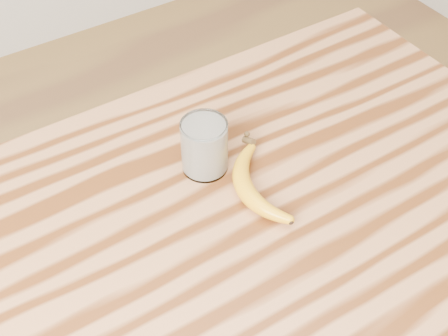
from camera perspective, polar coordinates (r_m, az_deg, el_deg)
table at (r=1.08m, az=1.02°, el=-10.36°), size 1.20×0.80×0.90m
smoothie_glass at (r=1.04m, az=-1.80°, el=2.01°), size 0.08×0.08×0.10m
banana at (r=1.02m, az=1.84°, el=-1.86°), size 0.15×0.27×0.03m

